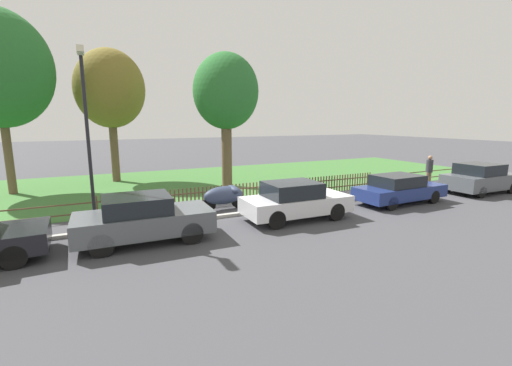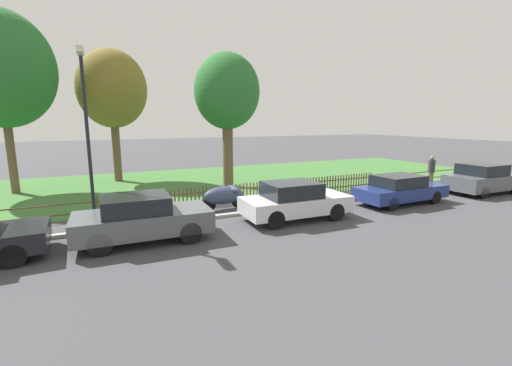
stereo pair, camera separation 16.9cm
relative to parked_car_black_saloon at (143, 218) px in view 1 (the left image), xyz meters
The scene contains 13 objects.
ground_plane 5.78m from the parked_car_black_saloon, 13.46° to the left, with size 120.00×120.00×0.00m, color #424247.
kerb_stone 5.80m from the parked_car_black_saloon, 14.43° to the left, with size 37.57×0.20×0.12m, color #B2ADA3.
grass_strip 10.82m from the parked_car_black_saloon, 58.90° to the left, with size 37.57×11.68×0.01m, color #3D7033.
park_fence 6.54m from the parked_car_black_saloon, 31.47° to the left, with size 37.57×0.05×0.87m.
parked_car_black_saloon is the anchor object (origin of this frame).
parked_car_navy_estate 5.44m from the parked_car_black_saloon, ahead, with size 4.07×1.82×1.43m.
parked_car_red_compact 10.98m from the parked_car_black_saloon, ahead, with size 4.32×1.76×1.29m.
parked_car_white_van 16.53m from the parked_car_black_saloon, ahead, with size 3.94×1.88×1.51m.
covered_motorcycle 4.40m from the parked_car_black_saloon, 35.26° to the left, with size 1.90×0.95×0.98m.
tree_behind_motorcycle 12.63m from the parked_car_black_saloon, 89.86° to the left, with size 3.94×3.94×7.75m.
tree_mid_park 10.17m from the parked_car_black_saloon, 52.86° to the left, with size 3.53×3.53×7.23m.
pedestrian_near_fence 15.53m from the parked_car_black_saloon, ahead, with size 0.41×0.41×1.77m.
street_lamp 3.60m from the parked_car_black_saloon, 127.92° to the left, with size 0.20×0.78×5.80m.
Camera 1 is at (-6.84, -11.81, 3.65)m, focal length 24.00 mm.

